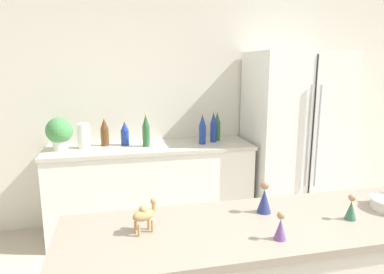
% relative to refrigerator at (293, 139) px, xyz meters
% --- Properties ---
extents(wall_back, '(8.00, 0.06, 2.55)m').
position_rel_refrigerator_xyz_m(wall_back, '(-1.16, 0.40, 0.37)').
color(wall_back, silver).
rests_on(wall_back, ground_plane).
extents(back_counter, '(2.01, 0.63, 0.90)m').
position_rel_refrigerator_xyz_m(back_counter, '(-1.52, 0.07, -0.46)').
color(back_counter, white).
rests_on(back_counter, ground_plane).
extents(refrigerator, '(0.96, 0.73, 1.81)m').
position_rel_refrigerator_xyz_m(refrigerator, '(0.00, 0.00, 0.00)').
color(refrigerator, white).
rests_on(refrigerator, ground_plane).
extents(potted_plant, '(0.24, 0.24, 0.31)m').
position_rel_refrigerator_xyz_m(potted_plant, '(-2.36, 0.06, 0.16)').
color(potted_plant, silver).
rests_on(potted_plant, back_counter).
extents(paper_towel_roll, '(0.11, 0.11, 0.24)m').
position_rel_refrigerator_xyz_m(paper_towel_roll, '(-2.15, 0.09, 0.11)').
color(paper_towel_roll, white).
rests_on(paper_towel_roll, back_counter).
extents(back_bottle_0, '(0.07, 0.07, 0.31)m').
position_rel_refrigerator_xyz_m(back_bottle_0, '(-0.81, 0.15, 0.14)').
color(back_bottle_0, '#2D6033').
rests_on(back_bottle_0, back_counter).
extents(back_bottle_1, '(0.08, 0.08, 0.28)m').
position_rel_refrigerator_xyz_m(back_bottle_1, '(-1.96, 0.15, 0.13)').
color(back_bottle_1, brown).
rests_on(back_bottle_1, back_counter).
extents(back_bottle_2, '(0.08, 0.08, 0.24)m').
position_rel_refrigerator_xyz_m(back_bottle_2, '(-1.77, 0.14, 0.11)').
color(back_bottle_2, navy).
rests_on(back_bottle_2, back_counter).
extents(back_bottle_3, '(0.06, 0.06, 0.32)m').
position_rel_refrigerator_xyz_m(back_bottle_3, '(-0.87, 0.08, 0.14)').
color(back_bottle_3, navy).
rests_on(back_bottle_3, back_counter).
extents(back_bottle_4, '(0.07, 0.07, 0.32)m').
position_rel_refrigerator_xyz_m(back_bottle_4, '(-1.57, 0.03, 0.15)').
color(back_bottle_4, '#2D6033').
rests_on(back_bottle_4, back_counter).
extents(back_bottle_5, '(0.07, 0.07, 0.30)m').
position_rel_refrigerator_xyz_m(back_bottle_5, '(-1.01, 0.01, 0.14)').
color(back_bottle_5, navy).
rests_on(back_bottle_5, back_counter).
extents(camel_figurine, '(0.12, 0.09, 0.15)m').
position_rel_refrigerator_xyz_m(camel_figurine, '(-1.76, -1.85, 0.13)').
color(camel_figurine, tan).
rests_on(camel_figurine, bar_counter).
extents(wise_man_figurine_blue, '(0.07, 0.07, 0.17)m').
position_rel_refrigerator_xyz_m(wise_man_figurine_blue, '(-1.16, -1.77, 0.11)').
color(wise_man_figurine_blue, navy).
rests_on(wise_man_figurine_blue, bar_counter).
extents(wise_man_figurine_crimson, '(0.05, 0.05, 0.13)m').
position_rel_refrigerator_xyz_m(wise_man_figurine_crimson, '(-0.79, -1.94, 0.09)').
color(wise_man_figurine_crimson, '#33664C').
rests_on(wise_man_figurine_crimson, bar_counter).
extents(wise_man_figurine_purple, '(0.05, 0.05, 0.12)m').
position_rel_refrigerator_xyz_m(wise_man_figurine_purple, '(-1.21, -2.04, 0.09)').
color(wise_man_figurine_purple, '#6B4784').
rests_on(wise_man_figurine_purple, bar_counter).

